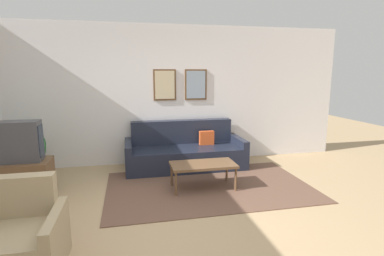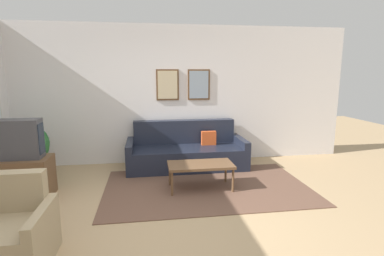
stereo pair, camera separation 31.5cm
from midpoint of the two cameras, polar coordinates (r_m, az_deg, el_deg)
The scene contains 11 objects.
ground_plane at distance 3.72m, azimuth -3.90°, elevation -18.23°, with size 16.00×16.00×0.00m, color tan.
area_rug at distance 4.83m, azimuth 4.75°, elevation -11.14°, with size 3.17×1.95×0.01m.
wall_back at distance 5.94m, azimuth -6.12°, elevation 6.27°, with size 8.00×0.09×2.70m.
couch at distance 5.74m, azimuth 0.50°, elevation -4.61°, with size 2.22×0.90×0.86m.
coffee_table at distance 4.64m, azimuth 3.59°, elevation -7.26°, with size 1.00×0.51×0.41m.
tv_stand at distance 4.91m, azimuth -28.11°, elevation -8.47°, with size 0.81×0.49×0.59m.
tv at distance 4.76m, azimuth -28.68°, elevation -1.90°, with size 0.64×0.28×0.56m.
armchair at distance 3.34m, azimuth -29.67°, elevation -17.74°, with size 0.79×0.76×0.83m.
potted_plant_tall at distance 5.22m, azimuth -28.21°, elevation -2.86°, with size 0.67×0.67×1.06m.
potted_plant_by_window at distance 5.57m, azimuth -27.06°, elevation -3.00°, with size 0.60×0.60×0.93m.
potted_plant_small at distance 5.49m, azimuth -27.28°, elevation -3.39°, with size 0.63×0.63×0.92m.
Camera 2 is at (-0.09, -3.28, 1.79)m, focal length 28.00 mm.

